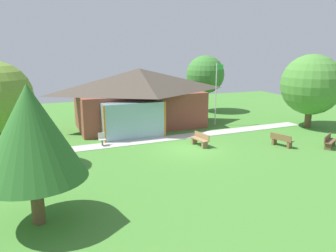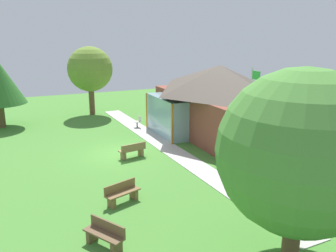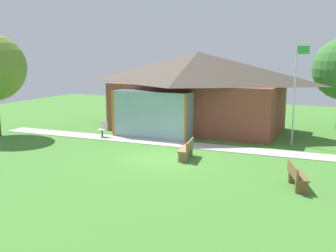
% 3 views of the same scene
% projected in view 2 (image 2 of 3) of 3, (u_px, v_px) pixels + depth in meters
% --- Properties ---
extents(ground_plane, '(44.00, 44.00, 0.00)m').
position_uv_depth(ground_plane, '(122.00, 153.00, 19.98)').
color(ground_plane, '#478433').
extents(pavilion, '(10.72, 6.92, 4.70)m').
position_uv_depth(pavilion, '(216.00, 99.00, 23.13)').
color(pavilion, brown).
rests_on(pavilion, ground_plane).
extents(footpath, '(22.54, 2.01, 0.03)m').
position_uv_depth(footpath, '(167.00, 147.00, 21.08)').
color(footpath, '#BCB7B2').
rests_on(footpath, ground_plane).
extents(flagpole, '(0.64, 0.08, 5.12)m').
position_uv_depth(flagpole, '(250.00, 114.00, 17.05)').
color(flagpole, silver).
rests_on(flagpole, ground_plane).
extents(bench_mid_right, '(0.91, 1.56, 0.84)m').
position_uv_depth(bench_mid_right, '(122.00, 193.00, 14.06)').
color(bench_mid_right, brown).
rests_on(bench_mid_right, ground_plane).
extents(bench_rear_near_path, '(0.71, 1.56, 0.84)m').
position_uv_depth(bench_rear_near_path, '(133.00, 151.00, 19.20)').
color(bench_rear_near_path, olive).
rests_on(bench_rear_near_path, ground_plane).
extents(bench_lawn_far_right, '(1.52, 1.14, 0.84)m').
position_uv_depth(bench_lawn_far_right, '(105.00, 235.00, 11.15)').
color(bench_lawn_far_right, brown).
rests_on(bench_lawn_far_right, ground_plane).
extents(patio_chair_west, '(0.44, 0.44, 0.86)m').
position_uv_depth(patio_chair_west, '(138.00, 122.00, 25.42)').
color(patio_chair_west, beige).
rests_on(patio_chair_west, ground_plane).
extents(tree_east_hedge, '(4.75, 4.75, 5.82)m').
position_uv_depth(tree_east_hedge, '(300.00, 152.00, 9.73)').
color(tree_east_hedge, brown).
rests_on(tree_east_hedge, ground_plane).
extents(tree_west_hedge, '(3.70, 3.70, 5.69)m').
position_uv_depth(tree_west_hedge, '(90.00, 69.00, 28.77)').
color(tree_west_hedge, brown).
rests_on(tree_west_hedge, ground_plane).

